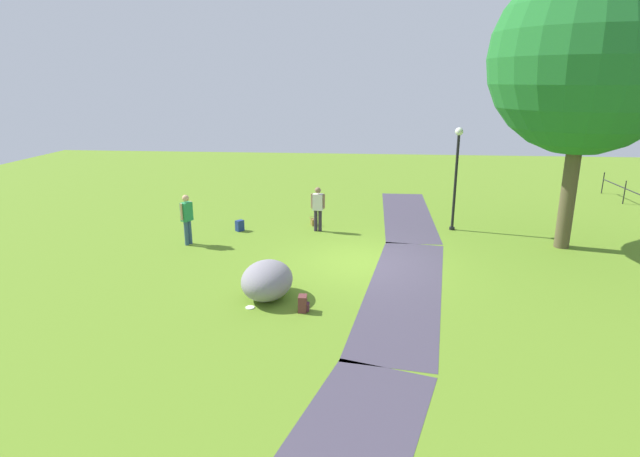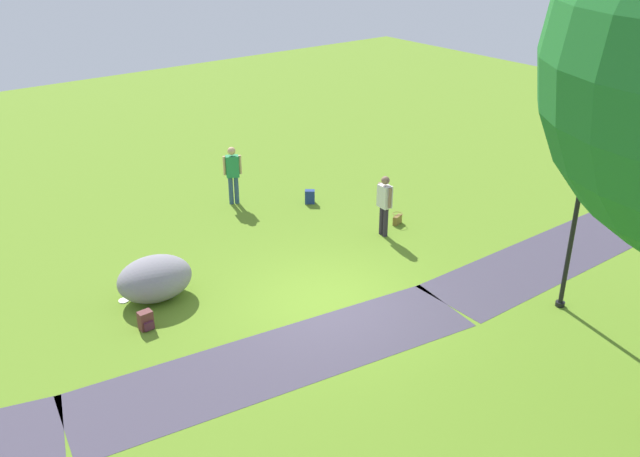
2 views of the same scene
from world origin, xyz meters
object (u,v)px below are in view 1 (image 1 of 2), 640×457
Objects in this scene: woman_with_handbag at (318,206)px; backpack_by_boulder at (303,304)px; large_shade_tree at (587,59)px; lawn_boulder at (267,280)px; spare_backpack_on_lawn at (240,226)px; handbag_on_grass at (313,222)px; lamp_post at (456,168)px; frisbee_on_grass at (250,307)px; man_near_boulder at (187,216)px.

backpack_by_boulder is at bearing 2.50° from woman_with_handbag.
large_shade_tree reaches higher than lawn_boulder.
spare_backpack_on_lawn is at bearing -85.13° from woman_with_handbag.
lamp_post is at bearing 88.56° from handbag_on_grass.
lamp_post is (-1.75, -3.31, -3.66)m from large_shade_tree.
backpack_by_boulder is at bearing 4.24° from handbag_on_grass.
handbag_on_grass is (-0.76, -0.26, -0.81)m from woman_with_handbag.
handbag_on_grass is 7.55m from frisbee_on_grass.
large_shade_tree reaches higher than spare_backpack_on_lawn.
frisbee_on_grass is at bearing -26.16° from lawn_boulder.
lamp_post is 9.37× the size of backpack_by_boulder.
lawn_boulder is 1.01× the size of man_near_boulder.
backpack_by_boulder is (0.70, 1.00, -0.29)m from lawn_boulder.
backpack_by_boulder is 1.33m from frisbee_on_grass.
man_near_boulder is at bearing -85.97° from large_shade_tree.
large_shade_tree is at bearing 119.10° from lawn_boulder.
lamp_post is 2.28× the size of woman_with_handbag.
woman_with_handbag is at bearing -177.50° from backpack_by_boulder.
lawn_boulder is 6.89m from handbag_on_grass.
handbag_on_grass is (-0.13, -5.21, -2.16)m from lamp_post.
large_shade_tree is 11.36m from backpack_by_boulder.
spare_backpack_on_lawn is (-5.86, -2.17, -0.29)m from lawn_boulder.
woman_with_handbag is 6.89m from frisbee_on_grass.
large_shade_tree is 10.49m from handbag_on_grass.
lamp_post is 10.84× the size of handbag_on_grass.
handbag_on_grass is (-1.88, -8.52, -5.82)m from large_shade_tree.
man_near_boulder is at bearing -54.95° from handbag_on_grass.
large_shade_tree is at bearing 62.11° from lamp_post.
large_shade_tree is 5.42× the size of woman_with_handbag.
frisbee_on_grass is (6.75, -1.02, -0.94)m from woman_with_handbag.
frisbee_on_grass is (7.51, -0.76, -0.13)m from handbag_on_grass.
woman_with_handbag reaches higher than lawn_boulder.
large_shade_tree is 12.37m from frisbee_on_grass.
man_near_boulder reaches higher than woman_with_handbag.
backpack_by_boulder is (6.81, 0.30, -0.75)m from woman_with_handbag.
large_shade_tree is 22.21× the size of spare_backpack_on_lawn.
handbag_on_grass is at bearing 111.10° from spare_backpack_on_lawn.
lawn_boulder is 5.42m from man_near_boulder.
man_near_boulder is (0.88, -12.45, -4.96)m from large_shade_tree.
lawn_boulder is 6.17m from woman_with_handbag.
spare_backpack_on_lawn is at bearing -164.06° from frisbee_on_grass.
large_shade_tree reaches higher than backpack_by_boulder.
handbag_on_grass is 0.86× the size of backpack_by_boulder.
lawn_boulder is at bearing -3.69° from handbag_on_grass.
spare_backpack_on_lawn is (0.25, -2.88, -0.75)m from woman_with_handbag.
lamp_post is at bearing 96.40° from spare_backpack_on_lawn.
spare_backpack_on_lawn is at bearing 142.97° from man_near_boulder.
lamp_post is 9.02m from backpack_by_boulder.
woman_with_handbag is at bearing 19.05° from handbag_on_grass.
lamp_post is 5.17m from woman_with_handbag.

